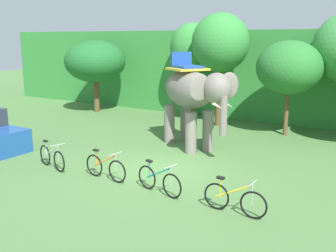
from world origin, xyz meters
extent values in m
plane|color=#4C753D|center=(0.00, 0.00, 0.00)|extent=(80.00, 80.00, 0.00)
cube|color=#338438|center=(0.00, 12.23, 2.37)|extent=(36.00, 6.00, 4.74)
cylinder|color=brown|center=(-8.85, 7.08, 0.95)|extent=(0.33, 0.33, 1.89)
ellipsoid|color=#1E6028|center=(-8.85, 7.08, 2.98)|extent=(3.55, 3.55, 2.42)
cylinder|color=brown|center=(-3.29, 8.62, 1.27)|extent=(0.33, 0.33, 2.54)
ellipsoid|color=#338438|center=(-3.29, 8.62, 3.77)|extent=(2.35, 2.35, 2.73)
cylinder|color=brown|center=(-1.10, 7.43, 1.41)|extent=(0.34, 0.34, 2.82)
ellipsoid|color=#338438|center=(-1.10, 7.43, 4.10)|extent=(2.79, 2.79, 2.85)
cylinder|color=brown|center=(2.34, 7.15, 1.00)|extent=(0.20, 0.20, 1.99)
ellipsoid|color=#28702D|center=(2.34, 7.15, 3.06)|extent=(2.88, 2.88, 2.37)
ellipsoid|color=slate|center=(-0.51, 3.14, 2.35)|extent=(3.20, 2.71, 1.50)
cylinder|color=slate|center=(0.45, 3.00, 0.80)|extent=(0.44, 0.44, 1.60)
cylinder|color=slate|center=(0.05, 2.34, 0.80)|extent=(0.44, 0.44, 1.60)
cylinder|color=slate|center=(-1.08, 3.94, 0.80)|extent=(0.44, 0.44, 1.60)
cylinder|color=slate|center=(-1.48, 3.29, 0.80)|extent=(0.44, 0.44, 1.60)
ellipsoid|color=slate|center=(1.19, 2.09, 2.60)|extent=(1.46, 1.43, 1.10)
ellipsoid|color=slate|center=(1.39, 2.70, 2.65)|extent=(0.58, 0.80, 0.96)
ellipsoid|color=slate|center=(0.74, 1.64, 2.65)|extent=(0.58, 0.80, 0.96)
cylinder|color=slate|center=(1.57, 1.86, 1.70)|extent=(0.26, 0.26, 1.40)
cone|color=beige|center=(1.65, 2.07, 2.05)|extent=(0.54, 0.40, 0.21)
cone|color=beige|center=(1.41, 1.69, 2.05)|extent=(0.54, 0.40, 0.21)
cube|color=gold|center=(-0.60, 3.19, 3.13)|extent=(1.80, 1.81, 0.08)
cube|color=#1E4799|center=(-0.60, 3.19, 3.22)|extent=(1.41, 1.34, 0.10)
cube|color=#1E4799|center=(-1.02, 3.46, 3.50)|extent=(0.56, 0.82, 0.56)
cylinder|color=slate|center=(-1.72, 3.89, 1.90)|extent=(0.08, 0.08, 0.90)
torus|color=black|center=(-3.59, -1.56, 0.36)|extent=(0.70, 0.24, 0.71)
torus|color=black|center=(-2.63, -1.83, 0.36)|extent=(0.70, 0.24, 0.71)
cylinder|color=silver|center=(-3.13, -1.69, 0.60)|extent=(0.95, 0.30, 0.54)
cylinder|color=silver|center=(-3.49, -1.59, 0.61)|extent=(0.03, 0.03, 0.52)
cube|color=black|center=(-3.49, -1.59, 0.88)|extent=(0.22, 0.15, 0.06)
cylinder|color=#9E9EA3|center=(-2.67, -1.81, 0.64)|extent=(0.03, 0.03, 0.55)
cylinder|color=#9E9EA3|center=(-2.67, -1.81, 0.91)|extent=(0.17, 0.51, 0.03)
torus|color=black|center=(-1.36, -1.53, 0.36)|extent=(0.71, 0.11, 0.71)
torus|color=black|center=(-0.37, -1.62, 0.36)|extent=(0.71, 0.11, 0.71)
cylinder|color=orange|center=(-0.89, -1.57, 0.60)|extent=(0.97, 0.13, 0.54)
cylinder|color=orange|center=(-1.26, -1.54, 0.61)|extent=(0.03, 0.03, 0.52)
cube|color=black|center=(-1.26, -1.54, 0.88)|extent=(0.21, 0.12, 0.06)
cylinder|color=#9E9EA3|center=(-0.42, -1.61, 0.64)|extent=(0.03, 0.03, 0.55)
cylinder|color=#9E9EA3|center=(-0.42, -1.61, 0.91)|extent=(0.08, 0.52, 0.03)
torus|color=black|center=(0.70, -1.56, 0.36)|extent=(0.70, 0.20, 0.71)
torus|color=black|center=(1.67, -1.78, 0.36)|extent=(0.70, 0.20, 0.71)
cylinder|color=teal|center=(1.16, -1.66, 0.60)|extent=(0.96, 0.25, 0.54)
cylinder|color=teal|center=(0.79, -1.58, 0.61)|extent=(0.03, 0.03, 0.52)
cube|color=black|center=(0.79, -1.58, 0.88)|extent=(0.22, 0.14, 0.06)
cylinder|color=#9E9EA3|center=(1.62, -1.77, 0.64)|extent=(0.03, 0.03, 0.55)
cylinder|color=#9E9EA3|center=(1.62, -1.77, 0.91)|extent=(0.14, 0.51, 0.03)
torus|color=black|center=(3.02, -1.80, 0.36)|extent=(0.71, 0.08, 0.71)
torus|color=black|center=(4.02, -1.83, 0.36)|extent=(0.71, 0.08, 0.71)
cylinder|color=yellow|center=(3.50, -1.81, 0.60)|extent=(0.97, 0.08, 0.54)
cylinder|color=yellow|center=(3.12, -1.80, 0.61)|extent=(0.03, 0.03, 0.52)
cube|color=black|center=(3.12, -1.80, 0.88)|extent=(0.20, 0.11, 0.06)
cylinder|color=#9E9EA3|center=(3.97, -1.83, 0.64)|extent=(0.03, 0.03, 0.55)
cylinder|color=#9E9EA3|center=(3.97, -1.83, 0.91)|extent=(0.05, 0.52, 0.03)
cylinder|color=black|center=(-6.06, -0.64, 0.32)|extent=(0.64, 0.19, 0.64)
camera|label=1|loc=(6.91, -10.55, 4.33)|focal=42.24mm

